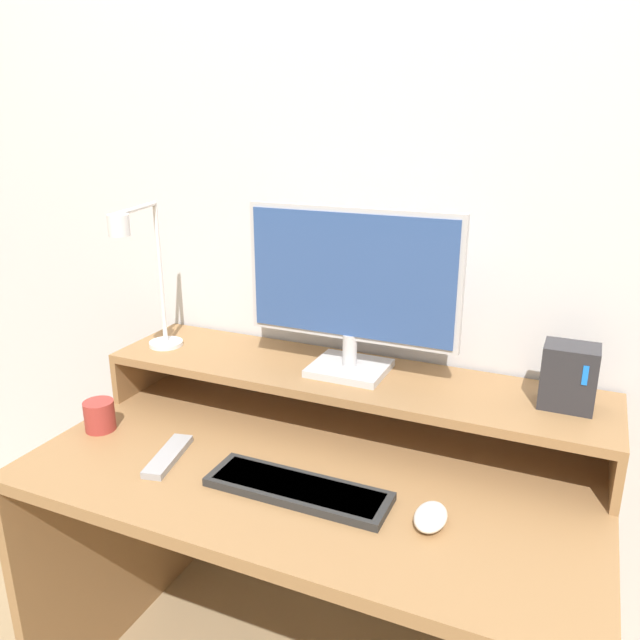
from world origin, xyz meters
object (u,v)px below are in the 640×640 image
object	(u,v)px
keyboard	(298,489)
router_dock	(569,376)
mouse	(431,517)
remote_control	(168,456)
monitor	(350,286)
mug	(100,416)
desk_lamp	(145,275)

from	to	relation	value
keyboard	router_dock	bearing A→B (deg)	35.49
router_dock	mouse	xyz separation A→B (m)	(-0.21, -0.34, -0.19)
keyboard	remote_control	bearing A→B (deg)	179.83
monitor	mug	distance (m)	0.70
desk_lamp	remote_control	bearing A→B (deg)	-47.12
monitor	router_dock	world-z (taller)	monitor
monitor	router_dock	bearing A→B (deg)	0.97
router_dock	mug	world-z (taller)	router_dock
desk_lamp	keyboard	xyz separation A→B (m)	(0.53, -0.22, -0.35)
keyboard	remote_control	size ratio (longest dim) A/B	2.13
desk_lamp	remote_control	xyz separation A→B (m)	(0.20, -0.22, -0.36)
keyboard	mug	xyz separation A→B (m)	(-0.57, 0.05, 0.03)
desk_lamp	remote_control	distance (m)	0.46
router_dock	keyboard	size ratio (longest dim) A/B	0.36
keyboard	mug	world-z (taller)	mug
desk_lamp	mouse	size ratio (longest dim) A/B	4.14
keyboard	mouse	size ratio (longest dim) A/B	4.07
desk_lamp	mouse	xyz separation A→B (m)	(0.81, -0.21, -0.35)
monitor	desk_lamp	world-z (taller)	monitor
monitor	mouse	size ratio (longest dim) A/B	5.53
remote_control	router_dock	bearing A→B (deg)	22.97
desk_lamp	keyboard	size ratio (longest dim) A/B	1.02
desk_lamp	router_dock	world-z (taller)	desk_lamp
mouse	mug	xyz separation A→B (m)	(-0.85, 0.04, 0.02)
mug	router_dock	bearing A→B (deg)	15.68
router_dock	mug	bearing A→B (deg)	-164.32
monitor	keyboard	xyz separation A→B (m)	(0.02, -0.34, -0.35)
desk_lamp	keyboard	bearing A→B (deg)	-22.33
desk_lamp	router_dock	distance (m)	1.04
keyboard	desk_lamp	bearing A→B (deg)	157.67
monitor	mouse	bearing A→B (deg)	-47.77
keyboard	remote_control	distance (m)	0.33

